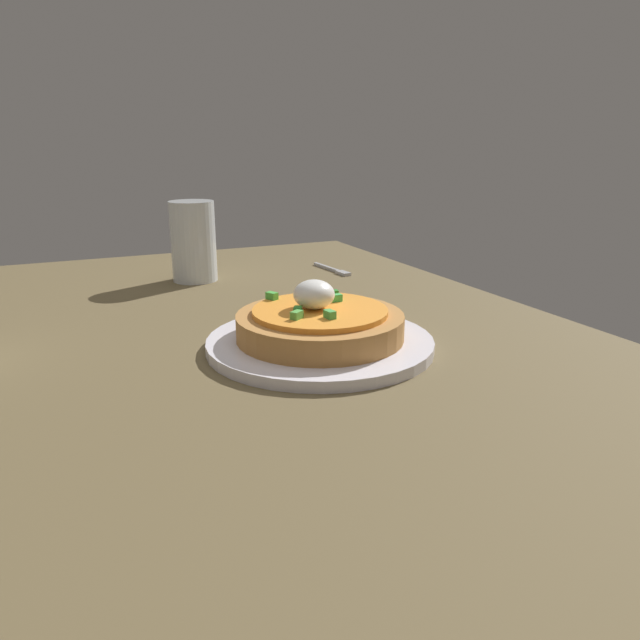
% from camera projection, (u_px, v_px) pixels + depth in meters
% --- Properties ---
extents(dining_table, '(1.15, 0.81, 0.03)m').
position_uv_depth(dining_table, '(235.00, 356.00, 0.67)').
color(dining_table, brown).
rests_on(dining_table, ground).
extents(plate, '(0.24, 0.24, 0.01)m').
position_uv_depth(plate, '(320.00, 343.00, 0.64)').
color(plate, white).
rests_on(plate, dining_table).
extents(pizza, '(0.18, 0.18, 0.06)m').
position_uv_depth(pizza, '(320.00, 322.00, 0.64)').
color(pizza, '#BB8041').
rests_on(pizza, plate).
extents(cup_far, '(0.07, 0.07, 0.12)m').
position_uv_depth(cup_far, '(194.00, 245.00, 0.94)').
color(cup_far, silver).
rests_on(cup_far, dining_table).
extents(fork, '(0.11, 0.02, 0.01)m').
position_uv_depth(fork, '(334.00, 270.00, 1.02)').
color(fork, '#B7B7BC').
rests_on(fork, dining_table).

